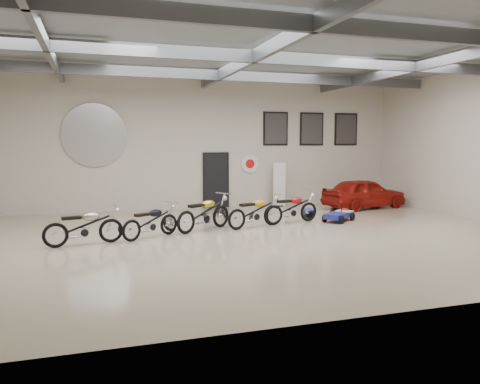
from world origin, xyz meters
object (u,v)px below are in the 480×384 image
object	(u,v)px
banner_stand	(279,184)
motorcycle_black	(151,221)
vintage_car	(364,193)
motorcycle_red	(292,208)
go_kart	(340,213)
motorcycle_silver	(84,226)
motorcycle_gold	(204,212)
motorcycle_yellow	(255,211)

from	to	relation	value
banner_stand	motorcycle_black	distance (m)	7.43
banner_stand	vintage_car	size ratio (longest dim) A/B	0.52
motorcycle_red	go_kart	size ratio (longest dim) A/B	1.31
motorcycle_black	banner_stand	bearing A→B (deg)	9.32
banner_stand	go_kart	world-z (taller)	banner_stand
motorcycle_red	banner_stand	bearing A→B (deg)	60.88
motorcycle_red	vintage_car	distance (m)	4.66
motorcycle_silver	motorcycle_black	world-z (taller)	motorcycle_silver
banner_stand	motorcycle_silver	distance (m)	9.00
motorcycle_black	go_kart	bearing A→B (deg)	-22.55
vintage_car	motorcycle_silver	bearing A→B (deg)	100.04
motorcycle_gold	go_kart	world-z (taller)	motorcycle_gold
motorcycle_black	motorcycle_red	distance (m)	4.63
motorcycle_silver	motorcycle_yellow	size ratio (longest dim) A/B	0.99
motorcycle_black	motorcycle_gold	xyz separation A→B (m)	(1.60, 0.63, 0.07)
vintage_car	go_kart	bearing A→B (deg)	125.32
motorcycle_gold	go_kart	distance (m)	4.63
motorcycle_yellow	go_kart	bearing A→B (deg)	-13.76
motorcycle_yellow	go_kart	world-z (taller)	motorcycle_yellow
banner_stand	motorcycle_black	bearing A→B (deg)	-128.18
go_kart	motorcycle_silver	bearing A→B (deg)	154.06
motorcycle_black	motorcycle_gold	world-z (taller)	motorcycle_gold
motorcycle_gold	motorcycle_red	size ratio (longest dim) A/B	1.06
motorcycle_silver	motorcycle_black	bearing A→B (deg)	2.92
motorcycle_black	motorcycle_yellow	xyz separation A→B (m)	(3.16, 0.64, 0.04)
motorcycle_red	motorcycle_gold	bearing A→B (deg)	174.91
motorcycle_yellow	motorcycle_red	xyz separation A→B (m)	(1.36, 0.37, 0.00)
banner_stand	motorcycle_yellow	xyz separation A→B (m)	(-2.49, -4.17, -0.40)
motorcycle_yellow	go_kart	size ratio (longest dim) A/B	1.31
motorcycle_yellow	motorcycle_gold	bearing A→B (deg)	161.28
banner_stand	vintage_car	distance (m)	3.31
motorcycle_silver	motorcycle_red	size ratio (longest dim) A/B	0.99
banner_stand	go_kart	size ratio (longest dim) A/B	1.23
banner_stand	vintage_car	world-z (taller)	banner_stand
motorcycle_gold	go_kart	size ratio (longest dim) A/B	1.39
motorcycle_gold	motorcycle_yellow	size ratio (longest dim) A/B	1.06
motorcycle_black	vintage_car	xyz separation A→B (m)	(8.58, 3.31, 0.13)
banner_stand	go_kart	xyz separation A→B (m)	(0.56, -3.88, -0.63)
banner_stand	motorcycle_red	size ratio (longest dim) A/B	0.93
motorcycle_silver	motorcycle_gold	world-z (taller)	motorcycle_gold
go_kart	motorcycle_black	bearing A→B (deg)	153.04
motorcycle_gold	motorcycle_yellow	bearing A→B (deg)	-31.47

